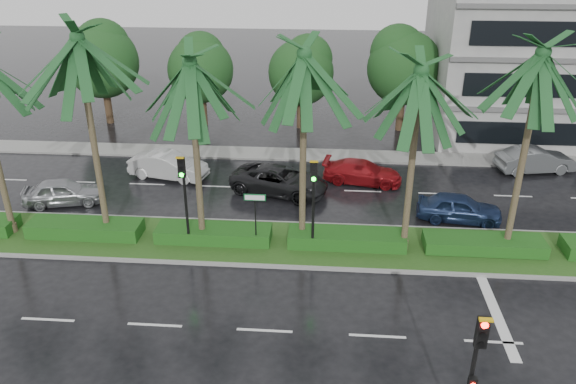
# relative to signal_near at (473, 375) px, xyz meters

# --- Properties ---
(ground) EXTENTS (120.00, 120.00, 0.00)m
(ground) POSITION_rel_signal_near_xyz_m (-6.00, 9.39, -2.50)
(ground) COLOR black
(ground) RESTS_ON ground
(far_sidewalk) EXTENTS (40.00, 2.00, 0.12)m
(far_sidewalk) POSITION_rel_signal_near_xyz_m (-6.00, 21.39, -2.44)
(far_sidewalk) COLOR gray
(far_sidewalk) RESTS_ON ground
(median) EXTENTS (36.00, 4.00, 0.15)m
(median) POSITION_rel_signal_near_xyz_m (-6.00, 10.39, -2.42)
(median) COLOR gray
(median) RESTS_ON ground
(hedge) EXTENTS (35.20, 1.40, 0.60)m
(hedge) POSITION_rel_signal_near_xyz_m (-6.00, 10.39, -2.05)
(hedge) COLOR #1E4714
(hedge) RESTS_ON median
(lane_markings) EXTENTS (34.00, 13.06, 0.01)m
(lane_markings) POSITION_rel_signal_near_xyz_m (-2.96, 8.96, -2.50)
(lane_markings) COLOR silver
(lane_markings) RESTS_ON ground
(palm_row) EXTENTS (26.30, 4.20, 9.75)m
(palm_row) POSITION_rel_signal_near_xyz_m (-7.25, 10.41, 5.36)
(palm_row) COLOR #403325
(palm_row) RESTS_ON median
(signal_near) EXTENTS (0.34, 0.45, 4.36)m
(signal_near) POSITION_rel_signal_near_xyz_m (0.00, 0.00, 0.00)
(signal_near) COLOR black
(signal_near) RESTS_ON near_sidewalk
(signal_median_left) EXTENTS (0.34, 0.42, 4.36)m
(signal_median_left) POSITION_rel_signal_near_xyz_m (-10.00, 9.69, 0.49)
(signal_median_left) COLOR black
(signal_median_left) RESTS_ON median
(signal_median_right) EXTENTS (0.34, 0.42, 4.36)m
(signal_median_right) POSITION_rel_signal_near_xyz_m (-4.50, 9.69, 0.49)
(signal_median_right) COLOR black
(signal_median_right) RESTS_ON median
(street_sign) EXTENTS (0.95, 0.09, 2.60)m
(street_sign) POSITION_rel_signal_near_xyz_m (-7.00, 9.87, -0.38)
(street_sign) COLOR black
(street_sign) RESTS_ON median
(bg_trees) EXTENTS (33.30, 5.49, 7.93)m
(bg_trees) POSITION_rel_signal_near_xyz_m (-4.92, 26.98, 2.17)
(bg_trees) COLOR #39271A
(bg_trees) RESTS_ON ground
(building) EXTENTS (16.00, 10.00, 12.00)m
(building) POSITION_rel_signal_near_xyz_m (11.00, 27.39, 3.50)
(building) COLOR gray
(building) RESTS_ON ground
(car_silver) EXTENTS (2.53, 4.25, 1.35)m
(car_silver) POSITION_rel_signal_near_xyz_m (-17.50, 13.69, -1.83)
(car_silver) COLOR #97999E
(car_silver) RESTS_ON ground
(car_white) EXTENTS (2.45, 4.69, 1.47)m
(car_white) POSITION_rel_signal_near_xyz_m (-13.00, 17.41, -1.77)
(car_white) COLOR #B2B2B2
(car_white) RESTS_ON ground
(car_darkgrey) EXTENTS (3.79, 5.70, 1.45)m
(car_darkgrey) POSITION_rel_signal_near_xyz_m (-6.50, 15.88, -1.78)
(car_darkgrey) COLOR black
(car_darkgrey) RESTS_ON ground
(car_red) EXTENTS (2.46, 4.60, 1.27)m
(car_red) POSITION_rel_signal_near_xyz_m (-2.00, 17.57, -1.87)
(car_red) COLOR maroon
(car_red) RESTS_ON ground
(car_blue) EXTENTS (2.15, 4.21, 1.37)m
(car_blue) POSITION_rel_signal_near_xyz_m (2.50, 13.39, -1.82)
(car_blue) COLOR navy
(car_blue) RESTS_ON ground
(car_grey) EXTENTS (2.39, 4.68, 1.47)m
(car_grey) POSITION_rel_signal_near_xyz_m (8.11, 19.89, -1.77)
(car_grey) COLOR #56595B
(car_grey) RESTS_ON ground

